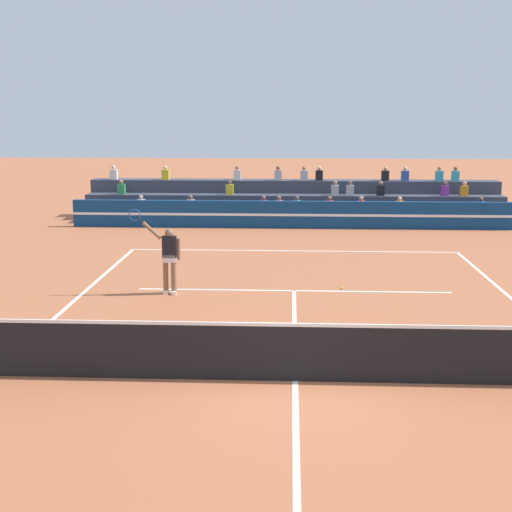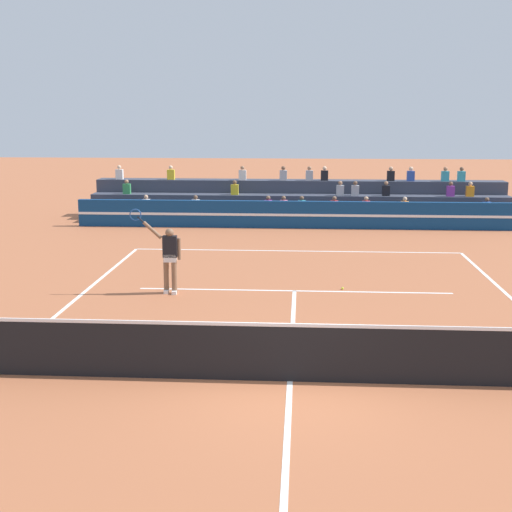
{
  "view_description": "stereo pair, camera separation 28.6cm",
  "coord_description": "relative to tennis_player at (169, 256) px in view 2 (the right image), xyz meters",
  "views": [
    {
      "loc": [
        -0.11,
        -11.84,
        4.66
      ],
      "look_at": [
        -0.96,
        5.59,
        1.1
      ],
      "focal_mm": 50.0,
      "sensor_mm": 36.0,
      "label": 1
    },
    {
      "loc": [
        0.18,
        -11.83,
        4.66
      ],
      "look_at": [
        -0.96,
        5.59,
        1.1
      ],
      "focal_mm": 50.0,
      "sensor_mm": 36.0,
      "label": 2
    }
  ],
  "objects": [
    {
      "name": "court_lines",
      "position": [
        3.24,
        -5.98,
        -0.98
      ],
      "size": [
        11.1,
        23.9,
        0.01
      ],
      "color": "white",
      "rests_on": "ground"
    },
    {
      "name": "tennis_ball",
      "position": [
        4.52,
        0.68,
        -0.95
      ],
      "size": [
        0.07,
        0.07,
        0.07
      ],
      "primitive_type": "sphere",
      "color": "#C6DB33",
      "rests_on": "ground"
    },
    {
      "name": "bleacher_stand",
      "position": [
        3.26,
        13.3,
        -0.33
      ],
      "size": [
        18.06,
        2.85,
        2.28
      ],
      "color": "#383D4C",
      "rests_on": "ground"
    },
    {
      "name": "ground_plane",
      "position": [
        3.24,
        -5.98,
        -0.98
      ],
      "size": [
        120.0,
        120.0,
        0.0
      ],
      "primitive_type": "plane",
      "color": "#AD603D"
    },
    {
      "name": "tennis_net",
      "position": [
        3.24,
        -5.98,
        -0.44
      ],
      "size": [
        12.0,
        0.1,
        1.1
      ],
      "color": "#2D6B38",
      "rests_on": "ground"
    },
    {
      "name": "tennis_player",
      "position": [
        0.0,
        0.0,
        0.0
      ],
      "size": [
        1.37,
        0.34,
        2.28
      ],
      "color": "brown",
      "rests_on": "ground"
    },
    {
      "name": "sponsor_banner_wall",
      "position": [
        3.24,
        10.77,
        -0.43
      ],
      "size": [
        18.0,
        0.26,
        1.1
      ],
      "color": "navy",
      "rests_on": "ground"
    }
  ]
}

